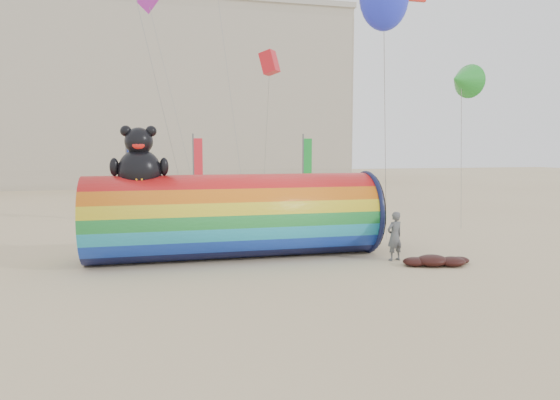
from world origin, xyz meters
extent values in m
plane|color=#CCB58C|center=(0.00, 0.00, 0.00)|extent=(160.00, 160.00, 0.00)
cube|color=#B7AD99|center=(-12.00, 46.00, 10.00)|extent=(60.00, 15.00, 20.00)
cube|color=#28303D|center=(-12.00, 38.44, 10.50)|extent=(59.50, 0.12, 17.00)
cube|color=#B2ADA0|center=(-12.00, 46.00, 20.30)|extent=(60.40, 15.40, 0.60)
cylinder|color=red|center=(-0.91, 3.16, 1.63)|extent=(11.21, 3.27, 3.27)
torus|color=#0F1438|center=(4.58, 3.16, 1.63)|extent=(0.22, 3.43, 3.43)
cylinder|color=black|center=(4.71, 3.16, 1.63)|extent=(0.06, 3.24, 3.24)
ellipsoid|color=black|center=(-4.46, 3.16, 3.41)|extent=(1.60, 1.43, 1.68)
ellipsoid|color=#EFA919|center=(-4.46, 2.65, 3.32)|extent=(0.82, 0.36, 0.72)
sphere|color=black|center=(-4.46, 3.16, 4.53)|extent=(1.03, 1.03, 1.03)
sphere|color=black|center=(-4.91, 3.16, 4.90)|extent=(0.41, 0.41, 0.41)
sphere|color=black|center=(-4.02, 3.16, 4.90)|extent=(0.41, 0.41, 0.41)
ellipsoid|color=red|center=(-4.46, 2.74, 4.39)|extent=(0.45, 0.16, 0.29)
ellipsoid|color=black|center=(-5.35, 3.07, 3.60)|extent=(0.34, 0.34, 0.67)
ellipsoid|color=black|center=(-3.58, 3.07, 3.60)|extent=(0.34, 0.34, 0.67)
imported|color=#4F5256|center=(4.91, 1.15, 0.94)|extent=(0.78, 0.62, 1.88)
ellipsoid|color=#3F110B|center=(5.85, 0.00, 0.20)|extent=(1.17, 0.99, 0.41)
ellipsoid|color=#3F110B|center=(6.55, -0.20, 0.17)|extent=(0.99, 0.84, 0.34)
ellipsoid|color=#3F110B|center=(5.25, 0.15, 0.16)|extent=(0.91, 0.77, 0.32)
ellipsoid|color=#3F110B|center=(6.15, 0.40, 0.14)|extent=(0.78, 0.66, 0.27)
ellipsoid|color=#3F110B|center=(7.05, 0.10, 0.13)|extent=(0.73, 0.62, 0.25)
cylinder|color=#59595E|center=(-5.59, 13.92, 2.60)|extent=(0.10, 0.10, 5.20)
cube|color=#162CA6|center=(-5.28, 13.92, 2.65)|extent=(0.56, 0.06, 4.50)
cylinder|color=#59595E|center=(-1.63, 16.48, 2.60)|extent=(0.10, 0.10, 5.20)
cube|color=red|center=(-1.32, 16.48, 2.65)|extent=(0.56, 0.06, 4.50)
cylinder|color=#59595E|center=(5.41, 15.46, 2.60)|extent=(0.10, 0.10, 5.20)
cube|color=green|center=(5.72, 15.46, 2.65)|extent=(0.56, 0.06, 4.50)
cube|color=red|center=(1.71, 8.81, 8.52)|extent=(0.68, 0.68, 1.08)
cone|color=green|center=(8.96, 3.31, 7.19)|extent=(1.47, 1.47, 1.32)
camera|label=1|loc=(-3.72, -16.05, 4.29)|focal=32.00mm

